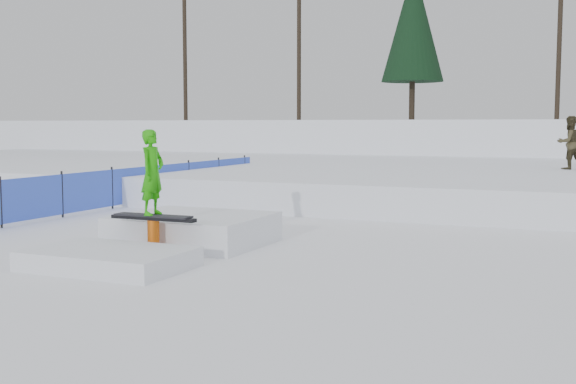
% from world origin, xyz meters
% --- Properties ---
extents(ground, '(120.00, 120.00, 0.00)m').
position_xyz_m(ground, '(0.00, 0.00, 0.00)').
color(ground, white).
extents(snow_berm, '(60.00, 14.00, 2.40)m').
position_xyz_m(snow_berm, '(0.00, 30.00, 1.20)').
color(snow_berm, white).
rests_on(snow_berm, ground).
extents(snow_midrise, '(50.00, 18.00, 0.80)m').
position_xyz_m(snow_midrise, '(0.00, 16.00, 0.40)').
color(snow_midrise, white).
rests_on(snow_midrise, ground).
extents(safety_fence, '(0.05, 16.00, 1.10)m').
position_xyz_m(safety_fence, '(-6.50, 6.60, 0.55)').
color(safety_fence, blue).
rests_on(safety_fence, ground).
extents(walker_olive, '(1.02, 0.98, 1.66)m').
position_xyz_m(walker_olive, '(4.23, 15.29, 1.63)').
color(walker_olive, '#37311D').
rests_on(walker_olive, snow_midrise).
extents(jib_rail_feature, '(2.60, 4.40, 2.11)m').
position_xyz_m(jib_rail_feature, '(-1.69, 1.94, 0.30)').
color(jib_rail_feature, white).
rests_on(jib_rail_feature, ground).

